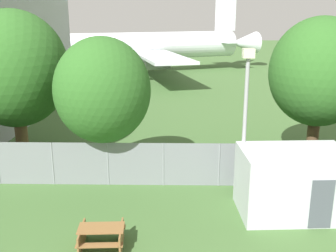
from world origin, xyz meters
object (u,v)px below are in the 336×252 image
at_px(portable_cabin, 293,182).
at_px(tree_behind_benches, 102,91).
at_px(airplane, 128,47).
at_px(tree_left_of_cabin, 15,69).
at_px(tree_far_right, 319,73).
at_px(picnic_bench_open_grass, 101,235).

relative_size(portable_cabin, tree_behind_benches, 0.63).
relative_size(airplane, portable_cabin, 9.05).
xyz_separation_m(tree_left_of_cabin, tree_behind_benches, (5.00, -2.80, -0.57)).
height_order(airplane, portable_cabin, airplane).
bearing_deg(tree_far_right, picnic_bench_open_grass, -139.82).
distance_m(portable_cabin, tree_behind_benches, 8.93).
xyz_separation_m(tree_behind_benches, tree_far_right, (10.48, 2.66, 0.47)).
bearing_deg(picnic_bench_open_grass, tree_behind_benches, 98.07).
relative_size(tree_left_of_cabin, tree_behind_benches, 1.18).
bearing_deg(picnic_bench_open_grass, airplane, 95.42).
height_order(tree_behind_benches, tree_far_right, tree_far_right).
xyz_separation_m(picnic_bench_open_grass, tree_left_of_cabin, (-5.78, 8.33, 4.45)).
bearing_deg(tree_far_right, airplane, 112.38).
bearing_deg(tree_behind_benches, portable_cabin, -20.44).
relative_size(airplane, tree_far_right, 5.06).
height_order(picnic_bench_open_grass, tree_behind_benches, tree_behind_benches).
distance_m(tree_left_of_cabin, tree_far_right, 15.49).
bearing_deg(tree_far_right, portable_cabin, -115.08).
bearing_deg(tree_behind_benches, tree_far_right, 14.24).
xyz_separation_m(portable_cabin, tree_far_right, (2.62, 5.59, 3.52)).
distance_m(portable_cabin, picnic_bench_open_grass, 7.59).
height_order(airplane, tree_far_right, airplane).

